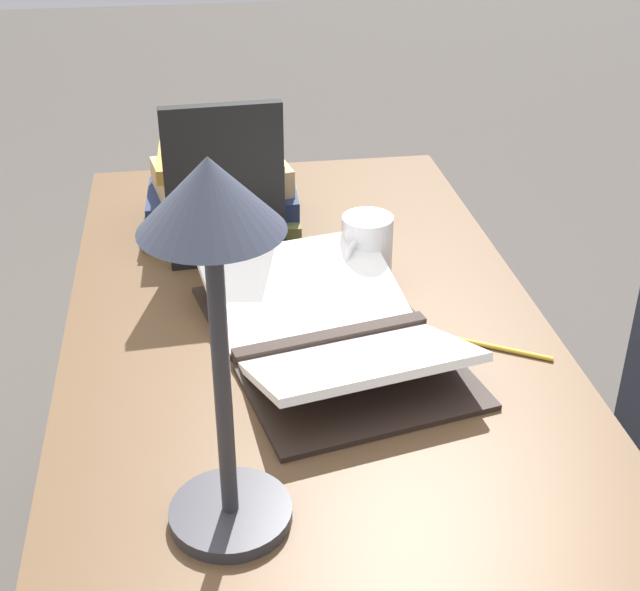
{
  "coord_description": "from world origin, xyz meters",
  "views": [
    {
      "loc": [
        -1.07,
        0.15,
        1.44
      ],
      "look_at": [
        -0.01,
        -0.01,
        0.83
      ],
      "focal_mm": 50.0,
      "sensor_mm": 36.0,
      "label": 1
    }
  ],
  "objects_px": {
    "open_book": "(331,332)",
    "coffee_mug": "(367,246)",
    "book_stack_tall": "(222,193)",
    "reading_lamp": "(215,271)",
    "pencil": "(491,346)",
    "book_standing_upright": "(225,187)"
  },
  "relations": [
    {
      "from": "pencil",
      "to": "coffee_mug",
      "type": "bearing_deg",
      "value": 28.15
    },
    {
      "from": "pencil",
      "to": "book_stack_tall",
      "type": "bearing_deg",
      "value": 37.39
    },
    {
      "from": "book_stack_tall",
      "to": "reading_lamp",
      "type": "bearing_deg",
      "value": 177.42
    },
    {
      "from": "reading_lamp",
      "to": "pencil",
      "type": "relative_size",
      "value": 2.7
    },
    {
      "from": "open_book",
      "to": "coffee_mug",
      "type": "distance_m",
      "value": 0.23
    },
    {
      "from": "open_book",
      "to": "reading_lamp",
      "type": "bearing_deg",
      "value": 141.45
    },
    {
      "from": "reading_lamp",
      "to": "pencil",
      "type": "xyz_separation_m",
      "value": [
        0.29,
        -0.39,
        -0.31
      ]
    },
    {
      "from": "open_book",
      "to": "book_stack_tall",
      "type": "height_order",
      "value": "book_stack_tall"
    },
    {
      "from": "reading_lamp",
      "to": "pencil",
      "type": "distance_m",
      "value": 0.57
    },
    {
      "from": "book_standing_upright",
      "to": "pencil",
      "type": "bearing_deg",
      "value": -135.4
    },
    {
      "from": "book_standing_upright",
      "to": "coffee_mug",
      "type": "xyz_separation_m",
      "value": [
        -0.07,
        -0.22,
        -0.09
      ]
    },
    {
      "from": "book_standing_upright",
      "to": "reading_lamp",
      "type": "distance_m",
      "value": 0.63
    },
    {
      "from": "open_book",
      "to": "reading_lamp",
      "type": "xyz_separation_m",
      "value": [
        -0.33,
        0.16,
        0.29
      ]
    },
    {
      "from": "book_stack_tall",
      "to": "open_book",
      "type": "bearing_deg",
      "value": -162.8
    },
    {
      "from": "coffee_mug",
      "to": "pencil",
      "type": "xyz_separation_m",
      "value": [
        -0.25,
        -0.13,
        -0.05
      ]
    },
    {
      "from": "open_book",
      "to": "coffee_mug",
      "type": "bearing_deg",
      "value": -35.73
    },
    {
      "from": "book_standing_upright",
      "to": "coffee_mug",
      "type": "height_order",
      "value": "book_standing_upright"
    },
    {
      "from": "reading_lamp",
      "to": "coffee_mug",
      "type": "distance_m",
      "value": 0.65
    },
    {
      "from": "open_book",
      "to": "reading_lamp",
      "type": "relative_size",
      "value": 1.17
    },
    {
      "from": "book_stack_tall",
      "to": "coffee_mug",
      "type": "relative_size",
      "value": 2.85
    },
    {
      "from": "open_book",
      "to": "book_stack_tall",
      "type": "xyz_separation_m",
      "value": [
        0.42,
        0.13,
        0.04
      ]
    },
    {
      "from": "reading_lamp",
      "to": "coffee_mug",
      "type": "relative_size",
      "value": 4.13
    }
  ]
}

